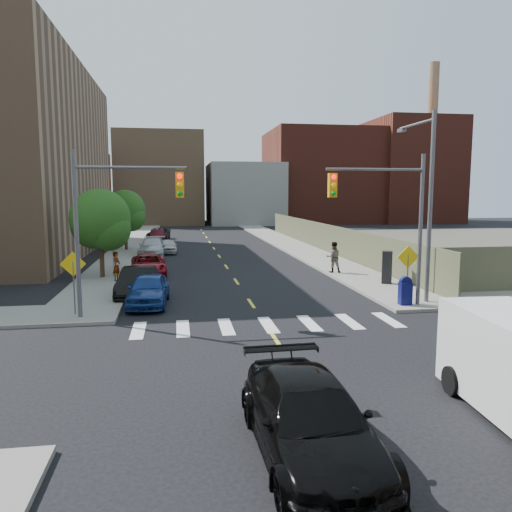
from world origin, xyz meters
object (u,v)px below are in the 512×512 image
object	(u,v)px
parked_car_silver	(152,247)
mailbox	(405,291)
parked_car_maroon	(157,236)
pedestrian_west	(117,266)
parked_car_grey	(158,234)
payphone	(387,267)
pedestrian_east	(333,257)
parked_car_blue	(148,289)
parked_car_red	(148,265)
parked_car_black	(137,282)
black_sedan	(309,420)
parked_car_white	(168,246)

from	to	relation	value
parked_car_silver	mailbox	size ratio (longest dim) A/B	3.93
parked_car_maroon	pedestrian_west	size ratio (longest dim) A/B	2.35
pedestrian_west	parked_car_grey	bearing A→B (deg)	11.66
payphone	pedestrian_west	size ratio (longest dim) A/B	1.08
mailbox	payphone	world-z (taller)	payphone
parked_car_grey	pedestrian_east	distance (m)	28.62
parked_car_blue	parked_car_red	bearing A→B (deg)	96.23
parked_car_black	parked_car_maroon	size ratio (longest dim) A/B	1.11
parked_car_red	black_sedan	size ratio (longest dim) A/B	0.89
parked_car_blue	parked_car_grey	size ratio (longest dim) A/B	0.92
parked_car_blue	parked_car_grey	distance (m)	33.11
parked_car_silver	payphone	world-z (taller)	payphone
parked_car_blue	payphone	bearing A→B (deg)	15.39
pedestrian_west	parked_car_maroon	bearing A→B (deg)	11.31
parked_car_blue	mailbox	xyz separation A→B (m)	(11.71, -2.41, 0.03)
parked_car_blue	payphone	size ratio (longest dim) A/B	2.40
pedestrian_east	parked_car_white	bearing A→B (deg)	-46.12
parked_car_grey	pedestrian_west	size ratio (longest dim) A/B	2.79
payphone	mailbox	bearing A→B (deg)	-83.85
parked_car_black	parked_car_grey	bearing A→B (deg)	95.63
parked_car_silver	parked_car_maroon	size ratio (longest dim) A/B	1.28
parked_car_silver	parked_car_grey	distance (m)	14.32
parked_car_black	black_sedan	distance (m)	17.21
parked_car_black	parked_car_white	size ratio (longest dim) A/B	1.20
parked_car_white	black_sedan	bearing A→B (deg)	-84.51
pedestrian_east	black_sedan	bearing A→B (deg)	75.99
parked_car_maroon	mailbox	xyz separation A→B (m)	(12.38, -32.82, 0.12)
parked_car_blue	parked_car_black	distance (m)	2.28
parked_car_blue	pedestrian_east	size ratio (longest dim) A/B	2.24
black_sedan	parked_car_grey	bearing A→B (deg)	94.27
black_sedan	payphone	xyz separation A→B (m)	(9.19, 17.25, 0.29)
parked_car_black	parked_car_silver	size ratio (longest dim) A/B	0.86
parked_car_grey	black_sedan	xyz separation A→B (m)	(4.59, -47.50, 0.12)
parked_car_grey	pedestrian_east	size ratio (longest dim) A/B	2.42
parked_car_red	black_sedan	distance (m)	23.64
pedestrian_east	parked_car_black	bearing A→B (deg)	27.34
parked_car_grey	parked_car_silver	bearing A→B (deg)	-84.27
parked_car_maroon	pedestrian_east	distance (m)	26.21
parked_car_maroon	payphone	bearing A→B (deg)	-66.52
parked_car_black	pedestrian_east	xyz separation A→B (m)	(12.00, 4.93, 0.40)
parked_car_maroon	payphone	world-z (taller)	payphone
parked_car_black	parked_car_maroon	world-z (taller)	parked_car_black
pedestrian_east	parked_car_silver	bearing A→B (deg)	-39.18
black_sedan	pedestrian_east	xyz separation A→B (m)	(7.41, 21.52, 0.36)
mailbox	payphone	distance (m)	5.43
pedestrian_west	mailbox	bearing A→B (deg)	-106.83
parked_car_white	mailbox	size ratio (longest dim) A/B	2.82
parked_car_white	mailbox	bearing A→B (deg)	-63.98
parked_car_red	parked_car_grey	size ratio (longest dim) A/B	1.00
parked_car_white	payphone	world-z (taller)	payphone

